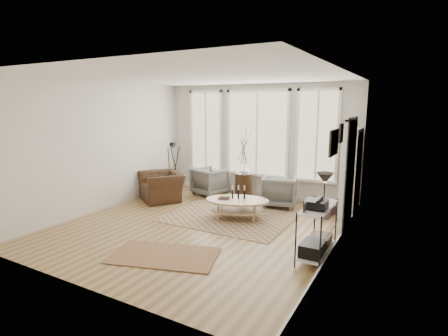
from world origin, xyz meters
The scene contains 17 objects.
room centered at (0.02, 0.03, 1.43)m, with size 5.50×5.54×2.90m.
bay_window centered at (0.00, 2.71, 1.61)m, with size 4.14×0.12×2.24m.
door centered at (2.57, 1.15, 1.12)m, with size 0.09×1.06×2.22m.
bookcase centered at (2.44, 2.23, 0.96)m, with size 0.31×0.85×2.06m.
low_shelf centered at (2.38, -0.30, 0.51)m, with size 0.38×1.08×1.30m.
wall_art centered at (2.58, -0.27, 1.88)m, with size 0.04×0.88×0.44m.
rug_main centered at (0.24, 0.73, 0.01)m, with size 2.58×1.93×0.01m, color brown.
rug_runner centered at (0.25, -1.46, 0.01)m, with size 1.69×0.94×0.01m, color brown.
coffee_table centered at (0.42, 0.77, 0.33)m, with size 1.53×1.22×0.61m.
armchair_left centered at (-1.12, 2.21, 0.36)m, with size 0.77×0.80×0.72m, color slate.
armchair_right centered at (0.87, 2.10, 0.36)m, with size 0.78×0.80×0.73m, color slate.
side_table centered at (-0.20, 2.34, 0.87)m, with size 0.43×0.43×1.81m.
vase centered at (-0.07, 2.15, 0.77)m, with size 0.23×0.23×0.24m, color silver.
accent_chair centered at (-1.90, 1.15, 0.35)m, with size 1.08×0.95×0.70m, color #382112.
tripod_camera centered at (-2.19, 2.02, 0.63)m, with size 0.48×0.48×1.36m.
book_stack_near centered at (2.05, 2.01, 0.09)m, with size 0.23×0.29×0.19m, color brown.
book_stack_far centered at (2.05, 1.71, 0.07)m, with size 0.17×0.22×0.14m, color brown.
Camera 1 is at (3.63, -5.58, 2.40)m, focal length 28.00 mm.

